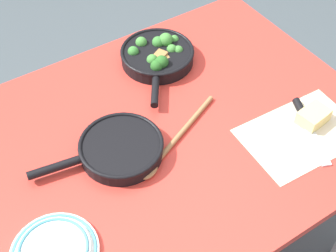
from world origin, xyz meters
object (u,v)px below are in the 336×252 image
at_px(wooden_spoon, 171,145).
at_px(grater_knife, 306,121).
at_px(cheese_block, 313,117).
at_px(dinner_plate_stack, 54,251).
at_px(skillet_eggs, 119,147).
at_px(skillet_broccoli, 158,55).

xyz_separation_m(wooden_spoon, grater_knife, (-0.39, 0.14, 0.00)).
distance_m(wooden_spoon, cheese_block, 0.44).
bearing_deg(dinner_plate_stack, skillet_eggs, -146.30).
distance_m(grater_knife, dinner_plate_stack, 0.80).
xyz_separation_m(skillet_broccoli, dinner_plate_stack, (0.58, 0.46, -0.02)).
relative_size(skillet_broccoli, dinner_plate_stack, 1.54).
distance_m(skillet_broccoli, grater_knife, 0.53).
bearing_deg(skillet_broccoli, grater_knife, 58.90).
relative_size(grater_knife, cheese_block, 2.42).
bearing_deg(skillet_eggs, grater_knife, 168.00).
bearing_deg(skillet_eggs, skillet_broccoli, -127.98).
bearing_deg(skillet_broccoli, wooden_spoon, 7.82).
height_order(skillet_eggs, wooden_spoon, skillet_eggs).
relative_size(skillet_eggs, dinner_plate_stack, 1.77).
height_order(skillet_broccoli, skillet_eggs, skillet_broccoli).
bearing_deg(skillet_broccoli, cheese_block, 60.72).
xyz_separation_m(grater_knife, dinner_plate_stack, (0.80, -0.02, 0.00)).
distance_m(skillet_eggs, dinner_plate_stack, 0.34).
relative_size(wooden_spoon, dinner_plate_stack, 1.64).
relative_size(skillet_broccoli, grater_knife, 1.37).
bearing_deg(cheese_block, wooden_spoon, -19.95).
height_order(cheese_block, dinner_plate_stack, cheese_block).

